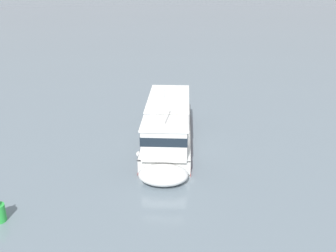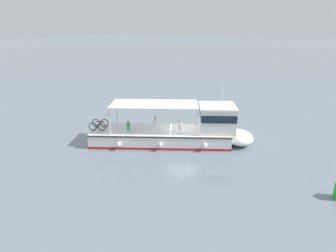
# 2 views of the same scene
# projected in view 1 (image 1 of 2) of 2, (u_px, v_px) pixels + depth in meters

# --- Properties ---
(ground_plane) EXTENTS (400.00, 400.00, 0.00)m
(ground_plane) POSITION_uv_depth(u_px,v_px,m) (174.00, 151.00, 26.33)
(ground_plane) COLOR slate
(ferry_main) EXTENTS (9.65, 12.28, 5.32)m
(ferry_main) POSITION_uv_depth(u_px,v_px,m) (167.00, 137.00, 26.14)
(ferry_main) COLOR white
(ferry_main) RESTS_ON ground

